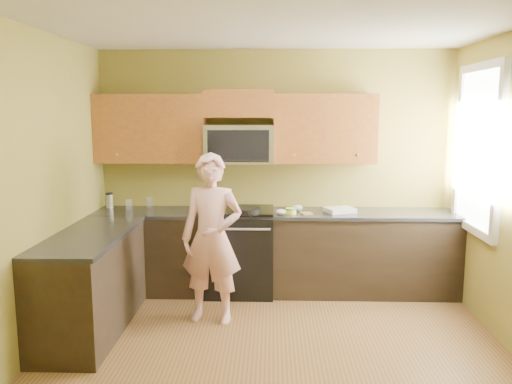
{
  "coord_description": "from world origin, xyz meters",
  "views": [
    {
      "loc": [
        -0.04,
        -3.9,
        2.02
      ],
      "look_at": [
        -0.2,
        1.3,
        1.2
      ],
      "focal_mm": 36.14,
      "sensor_mm": 36.0,
      "label": 1
    }
  ],
  "objects_px": {
    "butter_tub": "(291,214)",
    "travel_mug": "(110,208)",
    "frying_pan": "(247,214)",
    "stove": "(239,251)",
    "microwave": "(239,163)",
    "woman": "(212,238)"
  },
  "relations": [
    {
      "from": "butter_tub",
      "to": "travel_mug",
      "type": "height_order",
      "value": "travel_mug"
    },
    {
      "from": "frying_pan",
      "to": "butter_tub",
      "type": "height_order",
      "value": "frying_pan"
    },
    {
      "from": "stove",
      "to": "frying_pan",
      "type": "distance_m",
      "value": 0.55
    },
    {
      "from": "frying_pan",
      "to": "butter_tub",
      "type": "distance_m",
      "value": 0.48
    },
    {
      "from": "microwave",
      "to": "butter_tub",
      "type": "height_order",
      "value": "microwave"
    },
    {
      "from": "microwave",
      "to": "frying_pan",
      "type": "xyz_separation_m",
      "value": [
        0.11,
        -0.38,
        -0.5
      ]
    },
    {
      "from": "woman",
      "to": "frying_pan",
      "type": "bearing_deg",
      "value": 69.61
    },
    {
      "from": "microwave",
      "to": "frying_pan",
      "type": "relative_size",
      "value": 1.59
    },
    {
      "from": "microwave",
      "to": "butter_tub",
      "type": "relative_size",
      "value": 6.4
    },
    {
      "from": "frying_pan",
      "to": "butter_tub",
      "type": "xyz_separation_m",
      "value": [
        0.46,
        0.13,
        -0.03
      ]
    },
    {
      "from": "woman",
      "to": "frying_pan",
      "type": "height_order",
      "value": "woman"
    },
    {
      "from": "stove",
      "to": "butter_tub",
      "type": "xyz_separation_m",
      "value": [
        0.57,
        -0.12,
        0.45
      ]
    },
    {
      "from": "microwave",
      "to": "woman",
      "type": "distance_m",
      "value": 1.14
    },
    {
      "from": "woman",
      "to": "butter_tub",
      "type": "bearing_deg",
      "value": 50.71
    },
    {
      "from": "stove",
      "to": "butter_tub",
      "type": "bearing_deg",
      "value": -12.09
    },
    {
      "from": "woman",
      "to": "travel_mug",
      "type": "height_order",
      "value": "woman"
    },
    {
      "from": "stove",
      "to": "butter_tub",
      "type": "relative_size",
      "value": 8.0
    },
    {
      "from": "butter_tub",
      "to": "woman",
      "type": "bearing_deg",
      "value": -138.86
    },
    {
      "from": "frying_pan",
      "to": "butter_tub",
      "type": "bearing_deg",
      "value": 6.13
    },
    {
      "from": "stove",
      "to": "woman",
      "type": "relative_size",
      "value": 0.58
    },
    {
      "from": "microwave",
      "to": "woman",
      "type": "xyz_separation_m",
      "value": [
        -0.21,
        -0.93,
        -0.63
      ]
    },
    {
      "from": "woman",
      "to": "frying_pan",
      "type": "relative_size",
      "value": 3.41
    }
  ]
}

